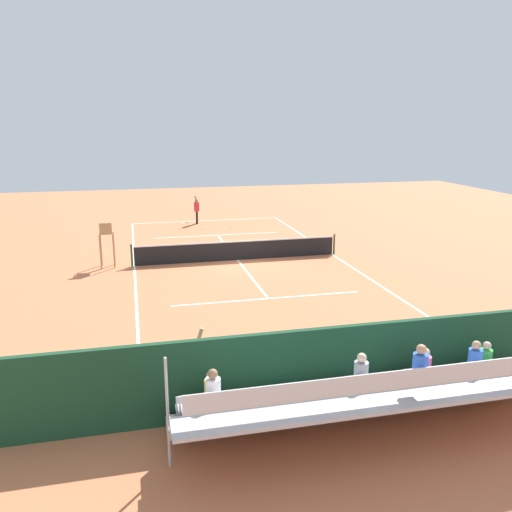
% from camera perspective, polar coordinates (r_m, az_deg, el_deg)
% --- Properties ---
extents(ground_plane, '(60.00, 60.00, 0.00)m').
position_cam_1_polar(ground_plane, '(26.14, -2.03, -0.43)').
color(ground_plane, '#CC7047').
extents(court_line_markings, '(10.10, 22.20, 0.01)m').
position_cam_1_polar(court_line_markings, '(26.17, -2.04, -0.41)').
color(court_line_markings, white).
rests_on(court_line_markings, ground).
extents(tennis_net, '(10.30, 0.10, 1.07)m').
position_cam_1_polar(tennis_net, '(26.01, -2.04, 0.64)').
color(tennis_net, black).
rests_on(tennis_net, ground).
extents(backdrop_wall, '(18.00, 0.16, 2.00)m').
position_cam_1_polar(backdrop_wall, '(13.15, 10.34, -11.44)').
color(backdrop_wall, '#194228').
rests_on(backdrop_wall, ground).
extents(bleacher_stand, '(9.06, 2.40, 2.48)m').
position_cam_1_polar(bleacher_stand, '(12.13, 13.71, -14.09)').
color(bleacher_stand, '#B2B2B7').
rests_on(bleacher_stand, ground).
extents(umpire_chair, '(0.67, 0.67, 2.14)m').
position_cam_1_polar(umpire_chair, '(25.54, -15.90, 1.70)').
color(umpire_chair, '#A88456').
rests_on(umpire_chair, ground).
extents(courtside_bench, '(1.80, 0.40, 0.93)m').
position_cam_1_polar(courtside_bench, '(15.50, 21.11, -9.89)').
color(courtside_bench, '#9E754C').
rests_on(courtside_bench, ground).
extents(equipment_bag, '(0.90, 0.36, 0.36)m').
position_cam_1_polar(equipment_bag, '(14.74, 15.88, -12.35)').
color(equipment_bag, '#B22D2D').
rests_on(equipment_bag, ground).
extents(tennis_player, '(0.42, 0.55, 1.93)m').
position_cam_1_polar(tennis_player, '(35.53, -6.45, 5.11)').
color(tennis_player, black).
rests_on(tennis_player, ground).
extents(tennis_racket, '(0.57, 0.42, 0.03)m').
position_cam_1_polar(tennis_racket, '(35.89, -7.87, 3.54)').
color(tennis_racket, black).
rests_on(tennis_racket, ground).
extents(tennis_ball_near, '(0.07, 0.07, 0.07)m').
position_cam_1_polar(tennis_ball_near, '(33.65, -5.83, 2.91)').
color(tennis_ball_near, '#CCDB33').
rests_on(tennis_ball_near, ground).
extents(tennis_ball_far, '(0.07, 0.07, 0.07)m').
position_cam_1_polar(tennis_ball_far, '(33.98, -2.77, 3.08)').
color(tennis_ball_far, '#CCDB33').
rests_on(tennis_ball_far, ground).
extents(line_judge, '(0.36, 0.53, 1.93)m').
position_cam_1_polar(line_judge, '(12.81, -6.04, -11.92)').
color(line_judge, '#232328').
rests_on(line_judge, ground).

